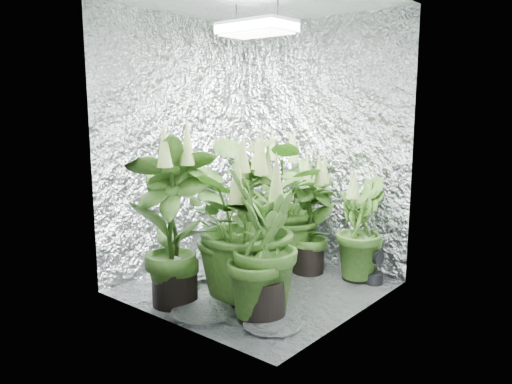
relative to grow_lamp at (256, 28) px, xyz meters
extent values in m
plane|color=white|center=(0.00, 0.00, -1.83)|extent=(1.60, 1.60, 0.00)
cube|color=white|center=(0.00, 0.80, -0.83)|extent=(1.60, 0.02, 2.00)
cube|color=white|center=(0.00, -0.80, -0.83)|extent=(1.60, 0.02, 2.00)
cube|color=white|center=(-0.80, 0.00, -0.83)|extent=(0.02, 1.60, 2.00)
cube|color=white|center=(0.80, 0.00, -0.83)|extent=(0.02, 1.60, 2.00)
cube|color=white|center=(0.00, 0.00, 0.17)|extent=(1.60, 1.60, 0.01)
cube|color=gray|center=(0.00, 0.00, 0.00)|extent=(0.50, 0.30, 0.08)
cube|color=white|center=(0.00, 0.00, -0.04)|extent=(0.46, 0.26, 0.01)
cylinder|color=black|center=(-0.18, 0.00, 0.11)|extent=(0.01, 0.01, 0.13)
cylinder|color=black|center=(0.18, 0.00, 0.11)|extent=(0.01, 0.01, 0.13)
cylinder|color=black|center=(-0.14, 0.54, -1.71)|extent=(0.27, 0.27, 0.24)
cylinder|color=#412D17|center=(-0.14, 0.54, -1.60)|extent=(0.25, 0.25, 0.03)
imported|color=#1F4914|center=(-0.14, 0.54, -1.28)|extent=(1.05, 1.05, 1.03)
cone|color=olive|center=(-0.14, 0.54, -0.82)|extent=(0.09, 0.09, 0.24)
cylinder|color=black|center=(0.11, 0.52, -1.72)|extent=(0.25, 0.25, 0.22)
cylinder|color=#412D17|center=(0.11, 0.52, -1.62)|extent=(0.23, 0.23, 0.03)
imported|color=#1F4914|center=(0.11, 0.52, -1.36)|extent=(0.62, 0.62, 0.87)
cone|color=olive|center=(0.11, 0.52, -0.98)|extent=(0.08, 0.08, 0.22)
cylinder|color=black|center=(0.49, 0.63, -1.71)|extent=(0.25, 0.25, 0.22)
cylinder|color=#412D17|center=(0.49, 0.63, -1.62)|extent=(0.23, 0.23, 0.03)
imported|color=#1F4914|center=(0.49, 0.63, -1.41)|extent=(0.54, 0.54, 0.77)
cone|color=olive|center=(0.49, 0.63, -1.08)|extent=(0.08, 0.08, 0.22)
cylinder|color=black|center=(-0.12, 0.09, -1.69)|extent=(0.31, 0.31, 0.27)
cylinder|color=#412D17|center=(-0.12, 0.09, -1.57)|extent=(0.28, 0.28, 0.03)
imported|color=#1F4914|center=(-0.12, 0.09, -1.32)|extent=(0.68, 0.68, 0.95)
cone|color=olive|center=(-0.12, 0.09, -0.91)|extent=(0.10, 0.10, 0.27)
cylinder|color=black|center=(0.07, -0.26, -1.69)|extent=(0.30, 0.30, 0.27)
cylinder|color=#412D17|center=(0.07, -0.26, -1.57)|extent=(0.28, 0.28, 0.03)
imported|color=#1F4914|center=(0.07, -0.26, -1.27)|extent=(1.10, 1.10, 1.05)
cone|color=olive|center=(0.07, -0.26, -0.81)|extent=(0.10, 0.10, 0.27)
cylinder|color=black|center=(-0.22, -0.59, -1.69)|extent=(0.30, 0.30, 0.27)
cylinder|color=#412D17|center=(-0.22, -0.59, -1.57)|extent=(0.28, 0.28, 0.03)
imported|color=#1F4914|center=(-0.22, -0.59, -1.23)|extent=(0.82, 0.82, 1.12)
cone|color=olive|center=(-0.22, -0.59, -0.74)|extent=(0.10, 0.10, 0.27)
cylinder|color=black|center=(0.38, -0.41, -1.69)|extent=(0.30, 0.30, 0.27)
cylinder|color=#412D17|center=(0.38, -0.41, -1.57)|extent=(0.28, 0.28, 0.03)
imported|color=#1F4914|center=(0.38, -0.41, -1.33)|extent=(0.64, 0.64, 0.93)
cone|color=olive|center=(0.38, -0.41, -0.93)|extent=(0.10, 0.10, 0.27)
cylinder|color=black|center=(0.63, 0.62, -1.79)|extent=(0.14, 0.14, 0.08)
cylinder|color=black|center=(0.63, 0.62, -1.62)|extent=(0.12, 0.12, 0.10)
cylinder|color=#4C4C51|center=(0.57, 0.63, -1.62)|extent=(0.08, 0.30, 0.31)
torus|color=#4C4C51|center=(0.57, 0.63, -1.62)|extent=(0.08, 0.31, 0.32)
cube|color=white|center=(-0.16, -0.62, -1.53)|extent=(0.06, 0.03, 0.09)
camera|label=1|loc=(2.22, -2.68, -0.50)|focal=35.00mm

